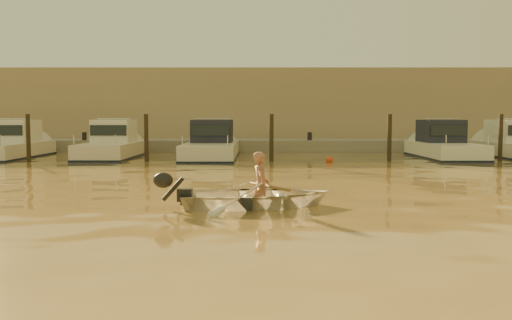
{
  "coord_description": "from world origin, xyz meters",
  "views": [
    {
      "loc": [
        -0.83,
        -10.29,
        1.86
      ],
      "look_at": [
        -0.84,
        4.54,
        0.75
      ],
      "focal_mm": 40.0,
      "sensor_mm": 36.0,
      "label": 1
    }
  ],
  "objects_px": {
    "waterfront_building": "(269,109)",
    "person": "(261,186)",
    "dinghy": "(256,196)",
    "moored_boat_4": "(444,144)",
    "moored_boat_0": "(10,144)",
    "moored_boat_1": "(111,144)",
    "moored_boat_2": "(211,144)"
  },
  "relations": [
    {
      "from": "moored_boat_4",
      "to": "dinghy",
      "type": "bearing_deg",
      "value": -121.03
    },
    {
      "from": "moored_boat_2",
      "to": "waterfront_building",
      "type": "xyz_separation_m",
      "value": [
        2.91,
        11.0,
        1.77
      ]
    },
    {
      "from": "person",
      "to": "moored_boat_4",
      "type": "height_order",
      "value": "moored_boat_4"
    },
    {
      "from": "person",
      "to": "moored_boat_2",
      "type": "height_order",
      "value": "moored_boat_2"
    },
    {
      "from": "dinghy",
      "to": "person",
      "type": "bearing_deg",
      "value": -90.0
    },
    {
      "from": "dinghy",
      "to": "person",
      "type": "xyz_separation_m",
      "value": [
        0.1,
        0.02,
        0.21
      ]
    },
    {
      "from": "dinghy",
      "to": "moored_boat_2",
      "type": "bearing_deg",
      "value": -2.45
    },
    {
      "from": "moored_boat_0",
      "to": "person",
      "type": "bearing_deg",
      "value": -51.52
    },
    {
      "from": "moored_boat_0",
      "to": "waterfront_building",
      "type": "relative_size",
      "value": 0.15
    },
    {
      "from": "person",
      "to": "moored_boat_0",
      "type": "xyz_separation_m",
      "value": [
        -11.48,
        14.44,
        0.2
      ]
    },
    {
      "from": "moored_boat_1",
      "to": "waterfront_building",
      "type": "height_order",
      "value": "waterfront_building"
    },
    {
      "from": "person",
      "to": "moored_boat_4",
      "type": "distance_m",
      "value": 16.81
    },
    {
      "from": "dinghy",
      "to": "moored_boat_1",
      "type": "relative_size",
      "value": 0.5
    },
    {
      "from": "moored_boat_2",
      "to": "waterfront_building",
      "type": "height_order",
      "value": "waterfront_building"
    },
    {
      "from": "moored_boat_0",
      "to": "moored_boat_1",
      "type": "height_order",
      "value": "same"
    },
    {
      "from": "dinghy",
      "to": "moored_boat_2",
      "type": "relative_size",
      "value": 0.42
    },
    {
      "from": "moored_boat_4",
      "to": "moored_boat_1",
      "type": "bearing_deg",
      "value": 180.0
    },
    {
      "from": "dinghy",
      "to": "moored_boat_4",
      "type": "distance_m",
      "value": 16.88
    },
    {
      "from": "dinghy",
      "to": "moored_boat_0",
      "type": "height_order",
      "value": "moored_boat_0"
    },
    {
      "from": "person",
      "to": "moored_boat_4",
      "type": "relative_size",
      "value": 0.22
    },
    {
      "from": "person",
      "to": "moored_boat_2",
      "type": "relative_size",
      "value": 0.19
    },
    {
      "from": "moored_boat_0",
      "to": "moored_boat_1",
      "type": "bearing_deg",
      "value": 0.0
    },
    {
      "from": "dinghy",
      "to": "waterfront_building",
      "type": "xyz_separation_m",
      "value": [
        0.84,
        25.46,
        2.19
      ]
    },
    {
      "from": "person",
      "to": "moored_boat_2",
      "type": "xyz_separation_m",
      "value": [
        -2.17,
        14.44,
        0.2
      ]
    },
    {
      "from": "moored_boat_0",
      "to": "moored_boat_1",
      "type": "xyz_separation_m",
      "value": [
        4.68,
        0.0,
        0.0
      ]
    },
    {
      "from": "waterfront_building",
      "to": "person",
      "type": "bearing_deg",
      "value": -91.68
    },
    {
      "from": "dinghy",
      "to": "moored_boat_1",
      "type": "bearing_deg",
      "value": 14.26
    },
    {
      "from": "moored_boat_0",
      "to": "moored_boat_4",
      "type": "bearing_deg",
      "value": 0.0
    },
    {
      "from": "dinghy",
      "to": "person",
      "type": "relative_size",
      "value": 2.22
    },
    {
      "from": "moored_boat_0",
      "to": "moored_boat_1",
      "type": "distance_m",
      "value": 4.68
    },
    {
      "from": "person",
      "to": "moored_boat_1",
      "type": "bearing_deg",
      "value": 14.6
    },
    {
      "from": "moored_boat_1",
      "to": "waterfront_building",
      "type": "bearing_deg",
      "value": 55.57
    }
  ]
}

